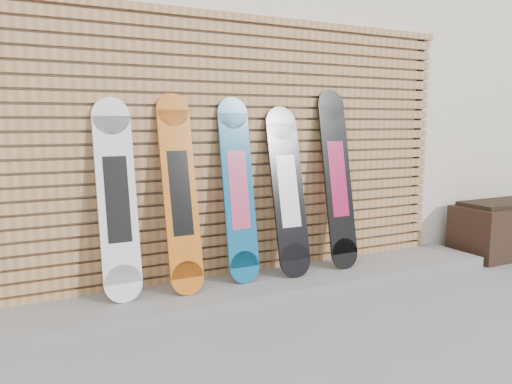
% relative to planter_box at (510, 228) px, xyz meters
% --- Properties ---
extents(ground, '(80.00, 80.00, 0.00)m').
position_rel_planter_box_xyz_m(ground, '(-2.90, -0.61, -0.29)').
color(ground, gray).
rests_on(ground, ground).
extents(building, '(12.00, 5.00, 3.60)m').
position_rel_planter_box_xyz_m(building, '(-2.40, 2.89, 1.51)').
color(building, silver).
rests_on(building, ground).
extents(concrete_step, '(4.60, 0.70, 0.12)m').
position_rel_planter_box_xyz_m(concrete_step, '(-3.05, 0.07, -0.23)').
color(concrete_step, gray).
rests_on(concrete_step, ground).
extents(slat_wall, '(4.26, 0.08, 2.29)m').
position_rel_planter_box_xyz_m(slat_wall, '(-3.05, 0.36, 0.92)').
color(slat_wall, '#AE7A48').
rests_on(slat_wall, ground).
extents(planter_box, '(1.31, 0.55, 0.59)m').
position_rel_planter_box_xyz_m(planter_box, '(0.00, 0.00, 0.00)').
color(planter_box, black).
rests_on(planter_box, ground).
extents(snowboard_0, '(0.28, 0.29, 1.48)m').
position_rel_planter_box_xyz_m(snowboard_0, '(-4.12, 0.19, 0.57)').
color(snowboard_0, white).
rests_on(snowboard_0, concrete_step).
extents(snowboard_1, '(0.26, 0.35, 1.52)m').
position_rel_planter_box_xyz_m(snowboard_1, '(-3.65, 0.16, 0.59)').
color(snowboard_1, orange).
rests_on(snowboard_1, concrete_step).
extents(snowboard_2, '(0.26, 0.29, 1.50)m').
position_rel_planter_box_xyz_m(snowboard_2, '(-3.15, 0.19, 0.58)').
color(snowboard_2, '#0E5C88').
rests_on(snowboard_2, concrete_step).
extents(snowboard_3, '(0.29, 0.35, 1.44)m').
position_rel_planter_box_xyz_m(snowboard_3, '(-2.70, 0.16, 0.55)').
color(snowboard_3, black).
rests_on(snowboard_3, concrete_step).
extents(snowboard_4, '(0.28, 0.33, 1.59)m').
position_rel_planter_box_xyz_m(snowboard_4, '(-2.18, 0.17, 0.62)').
color(snowboard_4, black).
rests_on(snowboard_4, concrete_step).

